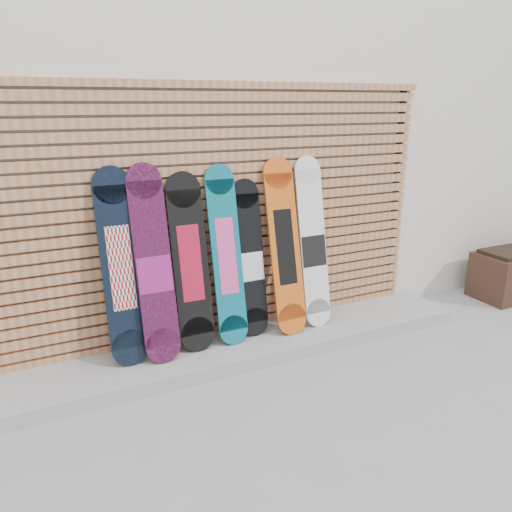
# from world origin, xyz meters

# --- Properties ---
(ground) EXTENTS (80.00, 80.00, 0.00)m
(ground) POSITION_xyz_m (0.00, 0.00, 0.00)
(ground) COLOR gray
(ground) RESTS_ON ground
(building) EXTENTS (12.00, 5.00, 3.60)m
(building) POSITION_xyz_m (0.50, 3.50, 1.80)
(building) COLOR beige
(building) RESTS_ON ground
(concrete_step) EXTENTS (4.60, 0.70, 0.12)m
(concrete_step) POSITION_xyz_m (-0.15, 0.68, 0.06)
(concrete_step) COLOR gray
(concrete_step) RESTS_ON ground
(slat_wall) EXTENTS (4.26, 0.08, 2.29)m
(slat_wall) POSITION_xyz_m (-0.15, 0.97, 1.21)
(slat_wall) COLOR #A46944
(slat_wall) RESTS_ON ground
(snowboard_0) EXTENTS (0.30, 0.31, 1.56)m
(snowboard_0) POSITION_xyz_m (-0.98, 0.79, 0.90)
(snowboard_0) COLOR black
(snowboard_0) RESTS_ON concrete_step
(snowboard_1) EXTENTS (0.29, 0.39, 1.57)m
(snowboard_1) POSITION_xyz_m (-0.74, 0.75, 0.89)
(snowboard_1) COLOR black
(snowboard_1) RESTS_ON concrete_step
(snowboard_2) EXTENTS (0.30, 0.32, 1.48)m
(snowboard_2) POSITION_xyz_m (-0.42, 0.78, 0.86)
(snowboard_2) COLOR black
(snowboard_2) RESTS_ON concrete_step
(snowboard_3) EXTENTS (0.26, 0.34, 1.52)m
(snowboard_3) POSITION_xyz_m (-0.10, 0.78, 0.88)
(snowboard_3) COLOR #0B5E70
(snowboard_3) RESTS_ON concrete_step
(snowboard_4) EXTENTS (0.26, 0.27, 1.39)m
(snowboard_4) POSITION_xyz_m (0.13, 0.81, 0.80)
(snowboard_4) COLOR black
(snowboard_4) RESTS_ON concrete_step
(snowboard_5) EXTENTS (0.29, 0.39, 1.56)m
(snowboard_5) POSITION_xyz_m (0.45, 0.75, 0.90)
(snowboard_5) COLOR #CB5515
(snowboard_5) RESTS_ON concrete_step
(snowboard_6) EXTENTS (0.26, 0.35, 1.55)m
(snowboard_6) POSITION_xyz_m (0.75, 0.77, 0.88)
(snowboard_6) COLOR silver
(snowboard_6) RESTS_ON concrete_step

